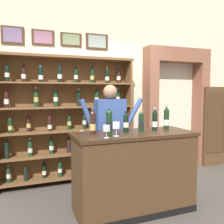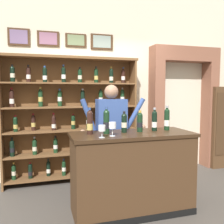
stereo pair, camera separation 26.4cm
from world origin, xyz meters
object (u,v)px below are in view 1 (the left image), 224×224
shopkeeper (110,127)px  wine_glass_center (107,129)px  tasting_counter (134,172)px  tasting_bottle_rosso (126,122)px  tasting_bottle_super_tuscan (109,122)px  side_cabinet (216,125)px  wine_shelf (67,117)px  tasting_bottle_brunello (155,120)px  tasting_bottle_vin_santo (141,121)px  wine_glass_spare (116,126)px  tasting_bottle_chianti (93,123)px  tasting_bottle_grappa (166,119)px

shopkeeper → wine_glass_center: shopkeeper is taller
tasting_counter → tasting_bottle_rosso: bearing=148.8°
tasting_bottle_super_tuscan → tasting_counter: bearing=-5.2°
side_cabinet → wine_shelf: bearing=180.0°
wine_shelf → tasting_bottle_brunello: bearing=-53.3°
side_cabinet → wine_glass_center: bearing=-153.4°
tasting_counter → tasting_bottle_vin_santo: size_ratio=5.59×
side_cabinet → wine_glass_spare: 3.23m
tasting_bottle_chianti → tasting_bottle_vin_santo: size_ratio=1.18×
shopkeeper → tasting_bottle_super_tuscan: 0.63m
tasting_bottle_brunello → wine_glass_spare: size_ratio=1.84×
tasting_bottle_chianti → wine_glass_center: 0.27m
shopkeeper → tasting_bottle_rosso: 0.56m
tasting_bottle_vin_santo → tasting_counter: bearing=-157.8°
tasting_bottle_chianti → tasting_bottle_rosso: tasting_bottle_chianti is taller
shopkeeper → tasting_bottle_super_tuscan: (-0.23, -0.57, 0.16)m
wine_shelf → shopkeeper: size_ratio=1.38×
tasting_counter → tasting_bottle_chianti: tasting_bottle_chianti is taller
tasting_counter → shopkeeper: shopkeeper is taller
tasting_bottle_chianti → tasting_bottle_super_tuscan: 0.20m
shopkeeper → tasting_bottle_chianti: size_ratio=5.03×
wine_glass_center → tasting_bottle_super_tuscan: bearing=63.5°
tasting_counter → tasting_bottle_chianti: bearing=174.2°
tasting_bottle_super_tuscan → tasting_bottle_grappa: tasting_bottle_super_tuscan is taller
tasting_counter → shopkeeper: 0.78m
tasting_bottle_chianti → wine_glass_spare: size_ratio=1.95×
tasting_counter → tasting_bottle_grappa: (0.52, 0.07, 0.65)m
tasting_bottle_vin_santo → tasting_bottle_brunello: 0.21m
wine_shelf → side_cabinet: wine_shelf is taller
tasting_bottle_super_tuscan → wine_glass_center: 0.26m
tasting_bottle_super_tuscan → shopkeeper: bearing=68.1°
tasting_counter → tasting_bottle_chianti: 0.83m
tasting_bottle_chianti → tasting_bottle_grappa: 1.04m
wine_shelf → shopkeeper: bearing=-55.1°
tasting_bottle_super_tuscan → tasting_bottle_brunello: 0.66m
side_cabinet → wine_glass_center: 3.37m
side_cabinet → tasting_bottle_brunello: side_cabinet is taller
wine_shelf → tasting_bottle_vin_santo: bearing=-60.5°
tasting_bottle_rosso → tasting_counter: bearing=-31.2°
tasting_bottle_super_tuscan → tasting_bottle_rosso: tasting_bottle_super_tuscan is taller
tasting_bottle_rosso → wine_glass_spare: (-0.21, -0.20, -0.01)m
tasting_bottle_super_tuscan → tasting_bottle_vin_santo: size_ratio=1.20×
side_cabinet → tasting_bottle_rosso: bearing=-154.8°
shopkeeper → tasting_bottle_vin_santo: 0.61m
wine_glass_center → wine_glass_spare: wine_glass_spare is taller
wine_glass_center → wine_glass_spare: (0.14, 0.06, 0.02)m
side_cabinet → shopkeeper: 2.76m
tasting_bottle_brunello → tasting_bottle_grappa: 0.18m
shopkeeper → tasting_bottle_brunello: (0.43, -0.53, 0.14)m
tasting_bottle_vin_santo → wine_glass_center: 0.61m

